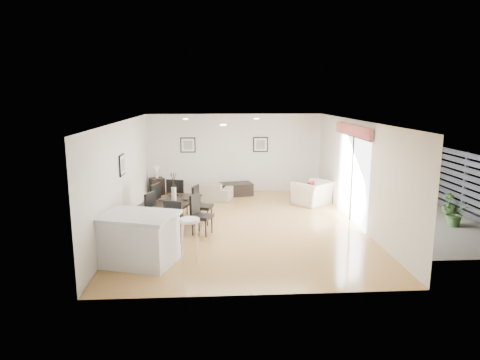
{
  "coord_description": "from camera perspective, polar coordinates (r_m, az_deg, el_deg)",
  "views": [
    {
      "loc": [
        -0.72,
        -10.7,
        3.33
      ],
      "look_at": [
        -0.03,
        0.4,
        1.12
      ],
      "focal_mm": 32.0,
      "sensor_mm": 36.0,
      "label": 1
    }
  ],
  "objects": [
    {
      "name": "ground",
      "position": [
        11.23,
        0.29,
        -6.0
      ],
      "size": [
        8.0,
        8.0,
        0.0
      ],
      "primitive_type": "plane",
      "color": "#B38C49",
      "rests_on": "ground"
    },
    {
      "name": "vase",
      "position": [
        10.73,
        -8.84,
        -1.25
      ],
      "size": [
        0.93,
        1.43,
        0.72
      ],
      "color": "white",
      "rests_on": "dining_table"
    },
    {
      "name": "dining_chair_enear",
      "position": [
        10.41,
        -5.51,
        -4.26
      ],
      "size": [
        0.59,
        0.59,
        0.99
      ],
      "rotation": [
        0.0,
        0.0,
        1.15
      ],
      "color": "black",
      "rests_on": "ground"
    },
    {
      "name": "ceiling",
      "position": [
        10.74,
        0.3,
        7.89
      ],
      "size": [
        6.0,
        8.0,
        0.02
      ],
      "primitive_type": "cube",
      "color": "white",
      "rests_on": "wall_back"
    },
    {
      "name": "coffee_table",
      "position": [
        14.44,
        -0.51,
        -1.22
      ],
      "size": [
        1.16,
        0.83,
        0.42
      ],
      "primitive_type": "cube",
      "rotation": [
        0.0,
        0.0,
        0.21
      ],
      "color": "black",
      "rests_on": "ground"
    },
    {
      "name": "wall_front",
      "position": [
        7.02,
        2.48,
        -5.14
      ],
      "size": [
        6.0,
        0.04,
        2.7
      ],
      "primitive_type": "cube",
      "color": "silver",
      "rests_on": "ground"
    },
    {
      "name": "sliding_door",
      "position": [
        11.72,
        14.79,
        2.71
      ],
      "size": [
        0.12,
        2.7,
        2.57
      ],
      "color": "white",
      "rests_on": "wall_right"
    },
    {
      "name": "wall_back",
      "position": [
        14.85,
        -0.74,
        3.6
      ],
      "size": [
        6.0,
        0.04,
        2.7
      ],
      "primitive_type": "cube",
      "color": "silver",
      "rests_on": "ground"
    },
    {
      "name": "courtyard_plant_a",
      "position": [
        12.35,
        26.74,
        -3.99
      ],
      "size": [
        0.74,
        0.69,
        0.68
      ],
      "primitive_type": "imported",
      "rotation": [
        0.0,
        0.0,
        -0.31
      ],
      "color": "#375C27",
      "rests_on": "ground"
    },
    {
      "name": "courtyard",
      "position": [
        13.67,
        26.76,
        -0.1
      ],
      "size": [
        6.0,
        6.0,
        2.0
      ],
      "color": "gray",
      "rests_on": "ground"
    },
    {
      "name": "dining_chair_wnear",
      "position": [
        10.46,
        -12.38,
        -4.14
      ],
      "size": [
        0.62,
        0.62,
        1.08
      ],
      "rotation": [
        0.0,
        0.0,
        -1.92
      ],
      "color": "black",
      "rests_on": "ground"
    },
    {
      "name": "wall_right",
      "position": [
        11.5,
        15.38,
        0.93
      ],
      "size": [
        0.04,
        8.0,
        2.7
      ],
      "primitive_type": "cube",
      "color": "silver",
      "rests_on": "ground"
    },
    {
      "name": "framed_print_back_right",
      "position": [
        14.85,
        2.75,
        4.75
      ],
      "size": [
        0.52,
        0.04,
        0.52
      ],
      "color": "black",
      "rests_on": "wall_back"
    },
    {
      "name": "table_lamp",
      "position": [
        14.7,
        -11.06,
        1.27
      ],
      "size": [
        0.21,
        0.21,
        0.4
      ],
      "color": "white",
      "rests_on": "side_table"
    },
    {
      "name": "dining_chair_efar",
      "position": [
        11.25,
        -5.39,
        -3.01
      ],
      "size": [
        0.57,
        0.57,
        1.02
      ],
      "rotation": [
        0.0,
        0.0,
        1.28
      ],
      "color": "black",
      "rests_on": "ground"
    },
    {
      "name": "kitchen_island",
      "position": [
        8.84,
        -13.31,
        -7.61
      ],
      "size": [
        1.73,
        1.52,
        1.02
      ],
      "rotation": [
        0.0,
        0.0,
        -0.31
      ],
      "color": "white",
      "rests_on": "ground"
    },
    {
      "name": "armchair",
      "position": [
        13.43,
        9.72,
        -1.7
      ],
      "size": [
        1.46,
        1.45,
        0.71
      ],
      "primitive_type": "imported",
      "rotation": [
        0.0,
        0.0,
        3.85
      ],
      "color": "silver",
      "rests_on": "ground"
    },
    {
      "name": "side_table",
      "position": [
        14.8,
        -10.98,
        -0.82
      ],
      "size": [
        0.57,
        0.57,
        0.57
      ],
      "primitive_type": "cube",
      "rotation": [
        0.0,
        0.0,
        0.43
      ],
      "color": "black",
      "rests_on": "ground"
    },
    {
      "name": "dining_table",
      "position": [
        10.82,
        -8.78,
        -3.17
      ],
      "size": [
        1.36,
        1.94,
        0.74
      ],
      "rotation": [
        0.0,
        0.0,
        -0.3
      ],
      "color": "black",
      "rests_on": "ground"
    },
    {
      "name": "framed_print_back_left",
      "position": [
        14.79,
        -6.96,
        4.65
      ],
      "size": [
        0.52,
        0.04,
        0.52
      ],
      "color": "black",
      "rests_on": "wall_back"
    },
    {
      "name": "wall_left",
      "position": [
        11.12,
        -15.32,
        0.59
      ],
      "size": [
        0.04,
        8.0,
        2.7
      ],
      "primitive_type": "cube",
      "color": "silver",
      "rests_on": "ground"
    },
    {
      "name": "dining_chair_foot",
      "position": [
        11.88,
        -8.42,
        -2.11
      ],
      "size": [
        0.6,
        0.6,
        1.09
      ],
      "rotation": [
        0.0,
        0.0,
        2.88
      ],
      "color": "black",
      "rests_on": "ground"
    },
    {
      "name": "courtyard_plant_b",
      "position": [
        13.48,
        26.01,
        -2.88
      ],
      "size": [
        0.43,
        0.43,
        0.61
      ],
      "primitive_type": "imported",
      "rotation": [
        0.0,
        0.0,
        -0.34
      ],
      "color": "#375C27",
      "rests_on": "ground"
    },
    {
      "name": "dining_chair_head",
      "position": [
        9.79,
        -9.17,
        -5.38
      ],
      "size": [
        0.56,
        0.56,
        0.99
      ],
      "rotation": [
        0.0,
        0.0,
        -0.31
      ],
      "color": "black",
      "rests_on": "ground"
    },
    {
      "name": "cushion",
      "position": [
        13.26,
        9.43,
        -0.92
      ],
      "size": [
        0.26,
        0.32,
        0.32
      ],
      "primitive_type": "cube",
      "rotation": [
        0.0,
        0.0,
        4.1
      ],
      "color": "maroon",
      "rests_on": "armchair"
    },
    {
      "name": "framed_print_left_wall",
      "position": [
        10.87,
        -15.46,
        1.95
      ],
      "size": [
        0.04,
        0.52,
        0.52
      ],
      "rotation": [
        0.0,
        0.0,
        1.57
      ],
      "color": "black",
      "rests_on": "wall_left"
    },
    {
      "name": "sofa",
      "position": [
        13.94,
        -5.28,
        -1.37
      ],
      "size": [
        2.15,
        1.27,
        0.59
      ],
      "primitive_type": "imported",
      "rotation": [
        0.0,
        0.0,
        2.89
      ],
      "color": "gray",
      "rests_on": "ground"
    },
    {
      "name": "dining_chair_wfar",
      "position": [
        11.3,
        -11.7,
        -2.9
      ],
      "size": [
        0.63,
        0.63,
        1.1
      ],
      "rotation": [
        0.0,
        0.0,
        -1.92
      ],
      "color": "black",
      "rests_on": "ground"
    },
    {
      "name": "bar_stool",
      "position": [
        8.65,
        -6.75,
        -5.98
      ],
      "size": [
        0.42,
        0.42,
        0.91
      ],
      "color": "white",
      "rests_on": "ground"
    }
  ]
}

